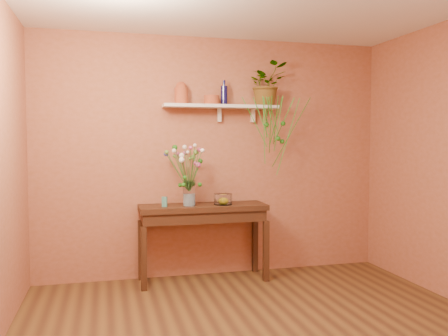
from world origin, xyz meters
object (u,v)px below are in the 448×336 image
(sideboard, at_px, (203,216))
(glass_vase, at_px, (189,195))
(terracotta_jug, at_px, (181,93))
(glass_bowl, at_px, (223,200))
(blue_bottle, at_px, (224,95))
(bouquet, at_px, (187,162))
(spider_plant, at_px, (266,84))

(sideboard, bearing_deg, glass_vase, -164.33)
(terracotta_jug, height_order, glass_bowl, terracotta_jug)
(blue_bottle, relative_size, bouquet, 0.53)
(sideboard, xyz_separation_m, bouquet, (-0.19, -0.06, 0.59))
(blue_bottle, xyz_separation_m, glass_vase, (-0.43, -0.18, -1.09))
(spider_plant, xyz_separation_m, bouquet, (-0.96, -0.19, -0.87))
(sideboard, xyz_separation_m, glass_vase, (-0.16, -0.05, 0.24))
(glass_vase, xyz_separation_m, glass_bowl, (0.37, -0.01, -0.06))
(glass_bowl, bearing_deg, bouquet, -179.38)
(spider_plant, height_order, glass_bowl, spider_plant)
(sideboard, distance_m, terracotta_jug, 1.36)
(glass_vase, relative_size, bouquet, 0.53)
(sideboard, xyz_separation_m, terracotta_jug, (-0.21, 0.14, 1.34))
(sideboard, relative_size, blue_bottle, 5.03)
(sideboard, bearing_deg, bouquet, -162.78)
(glass_bowl, bearing_deg, terracotta_jug, 155.85)
(blue_bottle, bearing_deg, sideboard, -153.67)
(sideboard, distance_m, glass_bowl, 0.28)
(spider_plant, relative_size, glass_vase, 1.79)
(terracotta_jug, distance_m, glass_vase, 1.11)
(glass_vase, bearing_deg, sideboard, 15.67)
(blue_bottle, relative_size, glass_vase, 1.00)
(terracotta_jug, bearing_deg, glass_bowl, -24.15)
(bouquet, bearing_deg, blue_bottle, 22.78)
(bouquet, relative_size, glass_bowl, 2.61)
(blue_bottle, height_order, spider_plant, spider_plant)
(terracotta_jug, bearing_deg, spider_plant, -0.02)
(blue_bottle, relative_size, glass_bowl, 1.38)
(glass_bowl, bearing_deg, sideboard, 165.84)
(spider_plant, distance_m, bouquet, 1.31)
(blue_bottle, height_order, glass_bowl, blue_bottle)
(bouquet, bearing_deg, glass_vase, 27.02)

